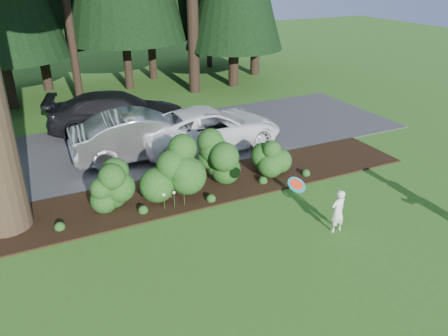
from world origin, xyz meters
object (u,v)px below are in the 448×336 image
(car_dark_suv, at_px, (119,112))
(child, at_px, (338,211))
(car_white_suv, at_px, (210,128))
(car_silver_wagon, at_px, (144,135))
(frisbee, at_px, (297,185))

(car_dark_suv, distance_m, child, 10.35)
(car_dark_suv, bearing_deg, car_white_suv, -126.90)
(car_silver_wagon, relative_size, car_dark_suv, 0.90)
(car_white_suv, bearing_deg, car_dark_suv, 38.47)
(car_white_suv, bearing_deg, car_silver_wagon, 83.81)
(car_silver_wagon, xyz_separation_m, frisbee, (1.75, -6.83, 0.78))
(car_silver_wagon, height_order, child, car_silver_wagon)
(child, bearing_deg, frisbee, -5.66)
(car_dark_suv, relative_size, child, 4.70)
(car_white_suv, distance_m, frisbee, 6.70)
(car_dark_suv, xyz_separation_m, frisbee, (1.92, -9.79, 0.80))
(car_dark_suv, bearing_deg, car_silver_wagon, -163.07)
(frisbee, bearing_deg, child, -1.13)
(car_white_suv, distance_m, car_dark_suv, 4.13)
(car_silver_wagon, bearing_deg, car_dark_suv, 5.00)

